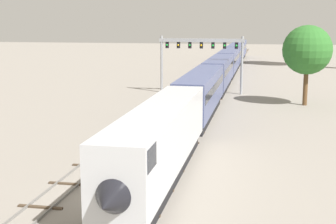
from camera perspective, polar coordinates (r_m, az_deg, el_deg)
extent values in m
plane|color=gray|center=(28.85, -6.59, -10.13)|extent=(400.00, 400.00, 0.00)
cube|color=slate|center=(86.57, 6.24, 3.81)|extent=(0.07, 200.00, 0.16)
cube|color=slate|center=(86.47, 7.20, 3.78)|extent=(0.07, 200.00, 0.16)
cube|color=#473828|center=(26.52, -3.71, -11.87)|extent=(2.60, 0.24, 0.10)
cube|color=#473828|center=(30.15, -1.77, -9.03)|extent=(2.60, 0.24, 0.10)
cube|color=#473828|center=(33.86, -0.27, -6.81)|extent=(2.60, 0.24, 0.10)
cube|color=#473828|center=(37.63, 0.92, -5.02)|extent=(2.60, 0.24, 0.10)
cube|color=#473828|center=(41.44, 1.89, -3.56)|extent=(2.60, 0.24, 0.10)
cube|color=#473828|center=(45.29, 2.69, -2.35)|extent=(2.60, 0.24, 0.10)
cube|color=#473828|center=(49.16, 3.36, -1.32)|extent=(2.60, 0.24, 0.10)
cube|color=#473828|center=(53.05, 3.94, -0.45)|extent=(2.60, 0.24, 0.10)
cube|color=#473828|center=(56.95, 4.43, 0.30)|extent=(2.60, 0.24, 0.10)
cube|color=#473828|center=(60.87, 4.86, 0.96)|extent=(2.60, 0.24, 0.10)
cube|color=#473828|center=(64.80, 5.24, 1.54)|extent=(2.60, 0.24, 0.10)
cube|color=#473828|center=(68.73, 5.58, 2.05)|extent=(2.60, 0.24, 0.10)
cube|color=#473828|center=(72.68, 5.88, 2.51)|extent=(2.60, 0.24, 0.10)
cube|color=#473828|center=(76.63, 6.15, 2.92)|extent=(2.60, 0.24, 0.10)
cube|color=#473828|center=(80.58, 6.39, 3.29)|extent=(2.60, 0.24, 0.10)
cube|color=#473828|center=(84.54, 6.62, 3.62)|extent=(2.60, 0.24, 0.10)
cube|color=#473828|center=(88.50, 6.82, 3.93)|extent=(2.60, 0.24, 0.10)
cube|color=#473828|center=(92.47, 7.00, 4.20)|extent=(2.60, 0.24, 0.10)
cube|color=#473828|center=(96.43, 7.17, 4.46)|extent=(2.60, 0.24, 0.10)
cube|color=#473828|center=(100.40, 7.33, 4.69)|extent=(2.60, 0.24, 0.10)
cube|color=#473828|center=(104.38, 7.47, 4.91)|extent=(2.60, 0.24, 0.10)
cube|color=#473828|center=(108.35, 7.60, 5.11)|extent=(2.60, 0.24, 0.10)
cube|color=#473828|center=(112.33, 7.73, 5.30)|extent=(2.60, 0.24, 0.10)
cube|color=#473828|center=(116.31, 7.84, 5.47)|extent=(2.60, 0.24, 0.10)
cube|color=#473828|center=(120.29, 7.95, 5.64)|extent=(2.60, 0.24, 0.10)
cube|color=#473828|center=(124.27, 8.05, 5.79)|extent=(2.60, 0.24, 0.10)
cube|color=#473828|center=(128.25, 8.15, 5.93)|extent=(2.60, 0.24, 0.10)
cube|color=#473828|center=(132.23, 8.24, 6.07)|extent=(2.60, 0.24, 0.10)
cube|color=#473828|center=(136.22, 8.32, 6.19)|extent=(2.60, 0.24, 0.10)
cube|color=#473828|center=(140.20, 8.40, 6.31)|extent=(2.60, 0.24, 0.10)
cube|color=#473828|center=(144.19, 8.48, 6.42)|extent=(2.60, 0.24, 0.10)
cube|color=#473828|center=(148.18, 8.55, 6.53)|extent=(2.60, 0.24, 0.10)
cube|color=#473828|center=(152.16, 8.61, 6.63)|extent=(2.60, 0.24, 0.10)
cube|color=#473828|center=(156.15, 8.68, 6.73)|extent=(2.60, 0.24, 0.10)
cube|color=#473828|center=(160.14, 8.74, 6.82)|extent=(2.60, 0.24, 0.10)
cube|color=#473828|center=(164.13, 8.80, 6.90)|extent=(2.60, 0.24, 0.10)
cube|color=#473828|center=(168.12, 8.85, 6.99)|extent=(2.60, 0.24, 0.10)
cube|color=#473828|center=(172.11, 8.90, 7.06)|extent=(2.60, 0.24, 0.10)
cube|color=#473828|center=(176.10, 8.95, 7.14)|extent=(2.60, 0.24, 0.10)
cube|color=#473828|center=(180.09, 9.00, 7.21)|extent=(2.60, 0.24, 0.10)
cube|color=#473828|center=(184.08, 9.05, 7.28)|extent=(2.60, 0.24, 0.10)
cube|color=slate|center=(67.63, 0.16, 1.99)|extent=(0.07, 160.00, 0.16)
cube|color=slate|center=(67.38, 1.37, 1.95)|extent=(0.07, 160.00, 0.16)
cube|color=#473828|center=(28.33, -14.73, -10.70)|extent=(2.60, 0.24, 0.10)
cube|color=#473828|center=(31.75, -11.60, -8.22)|extent=(2.60, 0.24, 0.10)
cube|color=#473828|center=(35.30, -9.11, -6.22)|extent=(2.60, 0.24, 0.10)
cube|color=#473828|center=(38.93, -7.10, -4.57)|extent=(2.60, 0.24, 0.10)
cube|color=#473828|center=(42.63, -5.44, -3.21)|extent=(2.60, 0.24, 0.10)
cube|color=#473828|center=(46.37, -4.06, -2.06)|extent=(2.60, 0.24, 0.10)
cube|color=#473828|center=(50.16, -2.88, -1.08)|extent=(2.60, 0.24, 0.10)
cube|color=#473828|center=(53.98, -1.87, -0.24)|extent=(2.60, 0.24, 0.10)
cube|color=#473828|center=(57.82, -0.99, 0.49)|extent=(2.60, 0.24, 0.10)
cube|color=#473828|center=(61.68, -0.22, 1.13)|extent=(2.60, 0.24, 0.10)
cube|color=#473828|center=(65.56, 0.46, 1.69)|extent=(2.60, 0.24, 0.10)
cube|color=#473828|center=(69.45, 1.06, 2.19)|extent=(2.60, 0.24, 0.10)
cube|color=#473828|center=(73.36, 1.60, 2.63)|extent=(2.60, 0.24, 0.10)
cube|color=#473828|center=(77.27, 2.08, 3.04)|extent=(2.60, 0.24, 0.10)
cube|color=#473828|center=(81.20, 2.52, 3.40)|extent=(2.60, 0.24, 0.10)
cube|color=#473828|center=(85.12, 2.92, 3.73)|extent=(2.60, 0.24, 0.10)
cube|color=#473828|center=(89.06, 3.28, 4.02)|extent=(2.60, 0.24, 0.10)
cube|color=#473828|center=(93.00, 3.61, 4.30)|extent=(2.60, 0.24, 0.10)
cube|color=#473828|center=(96.95, 3.92, 4.55)|extent=(2.60, 0.24, 0.10)
cube|color=#473828|center=(100.90, 4.20, 4.78)|extent=(2.60, 0.24, 0.10)
cube|color=#473828|center=(104.85, 4.46, 4.99)|extent=(2.60, 0.24, 0.10)
cube|color=#473828|center=(108.81, 4.70, 5.19)|extent=(2.60, 0.24, 0.10)
cube|color=#473828|center=(112.77, 4.93, 5.38)|extent=(2.60, 0.24, 0.10)
cube|color=#473828|center=(116.73, 5.13, 5.55)|extent=(2.60, 0.24, 0.10)
cube|color=#473828|center=(120.70, 5.33, 5.71)|extent=(2.60, 0.24, 0.10)
cube|color=#473828|center=(124.67, 5.51, 5.86)|extent=(2.60, 0.24, 0.10)
cube|color=#473828|center=(128.64, 5.69, 6.00)|extent=(2.60, 0.24, 0.10)
cube|color=#473828|center=(132.61, 5.85, 6.13)|extent=(2.60, 0.24, 0.10)
cube|color=#473828|center=(136.58, 6.00, 6.26)|extent=(2.60, 0.24, 0.10)
cube|color=#473828|center=(140.56, 6.15, 6.37)|extent=(2.60, 0.24, 0.10)
cube|color=#473828|center=(144.53, 6.28, 6.48)|extent=(2.60, 0.24, 0.10)
cube|color=silver|center=(31.44, -0.90, -2.79)|extent=(3.00, 20.48, 3.80)
cone|color=black|center=(21.87, -6.60, -10.01)|extent=(2.88, 2.60, 2.88)
cube|color=black|center=(22.66, -5.62, -5.15)|extent=(3.04, 1.80, 1.10)
cube|color=black|center=(32.08, -0.89, -6.96)|extent=(2.52, 18.44, 1.00)
cube|color=#4C5684|center=(52.31, 3.94, 2.56)|extent=(3.00, 20.48, 3.80)
cube|color=black|center=(52.26, 3.94, 2.99)|extent=(3.04, 18.85, 0.90)
cube|color=black|center=(52.70, 3.91, -0.03)|extent=(2.52, 18.44, 1.00)
cube|color=#4C5684|center=(73.54, 6.01, 4.84)|extent=(3.00, 20.48, 3.80)
cube|color=black|center=(73.50, 6.01, 5.15)|extent=(3.04, 18.85, 0.90)
cube|color=black|center=(73.81, 5.97, 2.98)|extent=(2.52, 18.44, 1.00)
cube|color=#4C5684|center=(94.88, 7.16, 6.09)|extent=(3.00, 20.48, 3.80)
cube|color=black|center=(94.85, 7.16, 6.33)|extent=(3.04, 18.85, 0.90)
cube|color=black|center=(95.09, 7.12, 4.65)|extent=(2.52, 18.44, 1.00)
cube|color=#4C5684|center=(116.27, 7.88, 6.88)|extent=(3.00, 20.48, 3.80)
cube|color=black|center=(116.25, 7.89, 7.08)|extent=(3.04, 18.85, 0.90)
cube|color=black|center=(116.44, 7.85, 5.70)|extent=(2.52, 18.44, 1.00)
cube|color=#4C5684|center=(137.69, 8.39, 7.42)|extent=(3.00, 20.48, 3.80)
cube|color=black|center=(137.67, 8.39, 7.59)|extent=(3.04, 18.85, 0.90)
cube|color=black|center=(137.84, 8.36, 6.43)|extent=(2.52, 18.44, 1.00)
cylinder|color=#999BA0|center=(70.69, -0.76, 5.61)|extent=(0.36, 0.36, 8.13)
cylinder|color=#999BA0|center=(69.29, 8.64, 5.39)|extent=(0.36, 0.36, 8.13)
cube|color=#999BA0|center=(69.54, 3.93, 8.37)|extent=(12.10, 0.36, 0.50)
cube|color=black|center=(70.39, -0.10, 7.85)|extent=(0.44, 0.32, 0.90)
sphere|color=green|center=(70.21, -0.13, 7.84)|extent=(0.28, 0.28, 0.28)
cube|color=black|center=(70.10, 1.23, 7.84)|extent=(0.44, 0.32, 0.90)
sphere|color=yellow|center=(69.91, 1.21, 7.83)|extent=(0.28, 0.28, 0.28)
cube|color=black|center=(69.84, 2.57, 7.82)|extent=(0.44, 0.32, 0.90)
sphere|color=green|center=(69.65, 2.55, 7.81)|extent=(0.28, 0.28, 0.28)
cube|color=black|center=(69.62, 3.92, 7.79)|extent=(0.44, 0.32, 0.90)
sphere|color=yellow|center=(69.43, 3.91, 7.79)|extent=(0.28, 0.28, 0.28)
cube|color=black|center=(69.43, 5.28, 7.77)|extent=(0.44, 0.32, 0.90)
sphere|color=green|center=(69.25, 5.27, 7.76)|extent=(0.28, 0.28, 0.28)
cube|color=black|center=(69.29, 6.65, 7.74)|extent=(0.44, 0.32, 0.90)
sphere|color=green|center=(69.10, 6.63, 7.73)|extent=(0.28, 0.28, 0.28)
cube|color=black|center=(69.19, 8.02, 7.70)|extent=(0.44, 0.32, 0.90)
sphere|color=green|center=(69.00, 8.01, 7.69)|extent=(0.28, 0.28, 0.28)
cylinder|color=brown|center=(61.97, 15.79, 2.91)|extent=(0.56, 0.56, 4.68)
sphere|color=#2D6B28|center=(61.57, 16.00, 7.00)|extent=(5.97, 5.97, 5.97)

